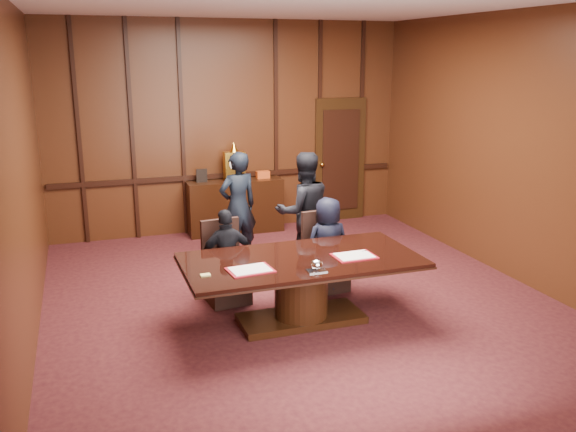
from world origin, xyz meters
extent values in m
plane|color=black|center=(0.00, 0.00, 0.00)|extent=(7.00, 7.00, 0.00)
plane|color=silver|center=(0.00, 0.00, 3.50)|extent=(7.00, 7.00, 0.00)
cube|color=black|center=(0.00, 3.50, 1.75)|extent=(6.00, 0.04, 3.50)
cube|color=black|center=(0.00, -3.50, 1.75)|extent=(6.00, 0.04, 3.50)
cube|color=black|center=(-3.00, 0.00, 1.75)|extent=(0.04, 7.00, 3.50)
cube|color=black|center=(3.00, 0.00, 1.75)|extent=(0.04, 7.00, 3.50)
cube|color=black|center=(0.00, 3.47, 0.95)|extent=(5.90, 0.05, 0.08)
cube|color=black|center=(2.00, 3.46, 1.10)|extent=(0.95, 0.06, 2.20)
sphere|color=gold|center=(1.63, 3.39, 1.05)|extent=(0.08, 0.08, 0.08)
cube|color=black|center=(0.00, 3.26, 0.45)|extent=(1.60, 0.45, 0.90)
cube|color=black|center=(-0.70, 3.26, 0.03)|extent=(0.12, 0.40, 0.06)
cube|color=black|center=(0.70, 3.26, 0.03)|extent=(0.12, 0.40, 0.06)
cube|color=gold|center=(0.00, 3.26, 1.14)|extent=(0.34, 0.18, 0.48)
cylinder|color=white|center=(0.00, 3.16, 1.20)|extent=(0.22, 0.03, 0.22)
cone|color=gold|center=(0.00, 3.26, 1.46)|extent=(0.14, 0.14, 0.16)
cube|color=black|center=(-0.55, 3.28, 1.01)|extent=(0.18, 0.04, 0.22)
cube|color=#CC4818|center=(0.50, 3.28, 0.96)|extent=(0.22, 0.12, 0.12)
cube|color=black|center=(-0.20, -0.50, 0.04)|extent=(1.40, 0.60, 0.08)
cylinder|color=black|center=(-0.20, -0.50, 0.39)|extent=(0.60, 0.60, 0.62)
cube|color=black|center=(-0.20, -0.50, 0.71)|extent=(2.62, 1.32, 0.02)
cube|color=black|center=(-0.20, -0.50, 0.73)|extent=(2.60, 1.30, 0.06)
cube|color=maroon|center=(-0.84, -0.71, 0.77)|extent=(0.49, 0.37, 0.01)
cube|color=white|center=(-0.84, -0.71, 0.78)|extent=(0.42, 0.32, 0.01)
cube|color=maroon|center=(0.37, -0.65, 0.77)|extent=(0.47, 0.34, 0.01)
cube|color=white|center=(0.37, -0.65, 0.78)|extent=(0.41, 0.29, 0.01)
cube|color=white|center=(-0.20, -0.95, 0.77)|extent=(0.20, 0.14, 0.01)
ellipsoid|color=white|center=(-0.20, -0.95, 0.82)|extent=(0.13, 0.13, 0.10)
cube|color=#D6C369|center=(-1.31, -0.71, 0.77)|extent=(0.10, 0.07, 0.01)
cube|color=black|center=(-0.85, 0.35, 0.23)|extent=(0.53, 0.53, 0.46)
cube|color=black|center=(-0.87, 0.56, 0.72)|extent=(0.48, 0.11, 0.55)
cylinder|color=black|center=(-1.05, 0.15, 0.12)|extent=(0.04, 0.04, 0.23)
cylinder|color=black|center=(-0.65, 0.55, 0.12)|extent=(0.04, 0.04, 0.23)
cube|color=black|center=(0.45, 0.35, 0.23)|extent=(0.53, 0.53, 0.46)
cube|color=black|center=(0.43, 0.56, 0.72)|extent=(0.48, 0.11, 0.55)
cylinder|color=black|center=(0.25, 0.15, 0.12)|extent=(0.04, 0.04, 0.23)
cylinder|color=black|center=(0.65, 0.55, 0.12)|extent=(0.04, 0.04, 0.23)
imported|color=black|center=(-0.85, 0.30, 0.59)|extent=(0.69, 0.30, 1.17)
imported|color=black|center=(0.45, 0.30, 0.61)|extent=(0.61, 0.42, 1.22)
imported|color=black|center=(-0.30, 1.87, 0.80)|extent=(0.65, 0.50, 1.60)
imported|color=black|center=(0.45, 1.15, 0.83)|extent=(0.81, 0.64, 1.66)
camera|label=1|loc=(-2.42, -6.47, 2.93)|focal=38.00mm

